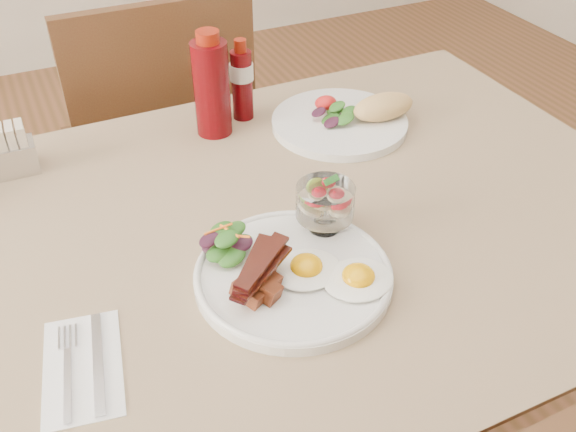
# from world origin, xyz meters

# --- Properties ---
(table) EXTENTS (1.33, 0.88, 0.75)m
(table) POSITION_xyz_m (0.00, 0.00, 0.66)
(table) COLOR #523519
(table) RESTS_ON ground
(chair_far) EXTENTS (0.42, 0.42, 0.93)m
(chair_far) POSITION_xyz_m (0.00, 0.66, 0.52)
(chair_far) COLOR #523519
(chair_far) RESTS_ON ground
(main_plate) EXTENTS (0.28, 0.28, 0.02)m
(main_plate) POSITION_xyz_m (-0.01, -0.13, 0.76)
(main_plate) COLOR white
(main_plate) RESTS_ON table
(fried_eggs) EXTENTS (0.16, 0.14, 0.03)m
(fried_eggs) POSITION_xyz_m (0.03, -0.16, 0.78)
(fried_eggs) COLOR white
(fried_eggs) RESTS_ON main_plate
(bacon_potato_pile) EXTENTS (0.11, 0.10, 0.05)m
(bacon_potato_pile) POSITION_xyz_m (-0.07, -0.15, 0.79)
(bacon_potato_pile) COLOR maroon
(bacon_potato_pile) RESTS_ON main_plate
(side_salad) EXTENTS (0.09, 0.09, 0.04)m
(side_salad) POSITION_xyz_m (-0.08, -0.06, 0.79)
(side_salad) COLOR #1A5215
(side_salad) RESTS_ON main_plate
(fruit_cup) EXTENTS (0.09, 0.09, 0.09)m
(fruit_cup) POSITION_xyz_m (0.07, -0.06, 0.82)
(fruit_cup) COLOR white
(fruit_cup) RESTS_ON main_plate
(second_plate) EXTENTS (0.28, 0.26, 0.07)m
(second_plate) POSITION_xyz_m (0.28, 0.22, 0.77)
(second_plate) COLOR white
(second_plate) RESTS_ON table
(ketchup_bottle) EXTENTS (0.08, 0.08, 0.20)m
(ketchup_bottle) POSITION_xyz_m (0.03, 0.31, 0.85)
(ketchup_bottle) COLOR #4E0408
(ketchup_bottle) RESTS_ON table
(hot_sauce_bottle) EXTENTS (0.05, 0.05, 0.16)m
(hot_sauce_bottle) POSITION_xyz_m (0.10, 0.34, 0.83)
(hot_sauce_bottle) COLOR #4E0408
(hot_sauce_bottle) RESTS_ON table
(sugar_caddy) EXTENTS (0.10, 0.06, 0.09)m
(sugar_caddy) POSITION_xyz_m (-0.34, 0.33, 0.79)
(sugar_caddy) COLOR silver
(sugar_caddy) RESTS_ON table
(napkin_cutlery) EXTENTS (0.12, 0.18, 0.01)m
(napkin_cutlery) POSITION_xyz_m (-0.31, -0.16, 0.75)
(napkin_cutlery) COLOR white
(napkin_cutlery) RESTS_ON table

